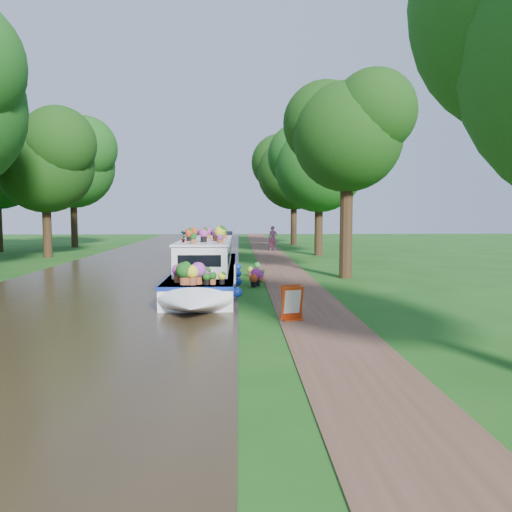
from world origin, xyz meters
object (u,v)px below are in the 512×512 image
Objects in this scene: plant_boat at (206,266)px; pedestrian_pink at (273,238)px; sandwich_board at (292,304)px; second_boat at (216,249)px.

pedestrian_pink is (3.90, 18.74, 0.12)m from plant_boat.
sandwich_board is at bearing -93.34° from pedestrian_pink.
second_boat is 19.83m from sandwich_board.
sandwich_board is at bearing -66.65° from plant_boat.
sandwich_board is (2.70, -6.25, -0.40)m from plant_boat.
plant_boat is at bearing -102.35° from pedestrian_pink.
second_boat is 3.72× the size of pedestrian_pink.
pedestrian_pink reaches higher than sandwich_board.
second_boat is at bearing 91.09° from plant_boat.
plant_boat is at bearing -89.92° from second_boat.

